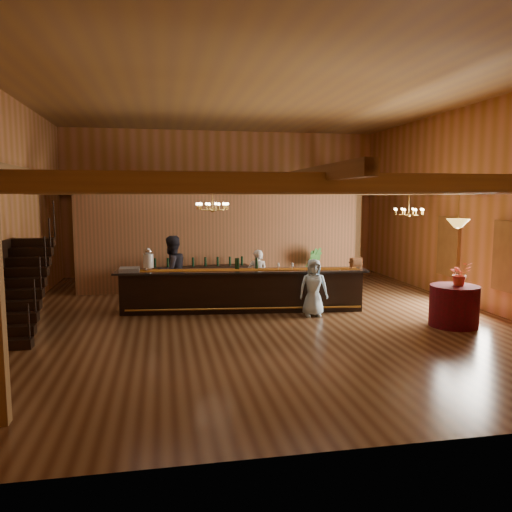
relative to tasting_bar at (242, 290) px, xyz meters
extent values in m
plane|color=brown|center=(0.32, -0.43, -0.56)|extent=(14.00, 14.00, 0.00)
plane|color=olive|center=(0.32, -0.43, 4.94)|extent=(14.00, 14.00, 0.00)
cube|color=#B37048|center=(0.32, 6.57, 2.19)|extent=(12.00, 0.10, 5.50)
cube|color=#B37048|center=(0.32, -7.43, 2.19)|extent=(12.00, 0.10, 5.50)
cube|color=#B37048|center=(-5.68, -0.43, 2.19)|extent=(0.10, 14.00, 5.50)
cube|color=#B37048|center=(6.32, -0.43, 2.19)|extent=(0.10, 14.00, 5.50)
cube|color=brown|center=(0.32, -5.93, 2.64)|extent=(11.90, 0.20, 0.28)
cube|color=brown|center=(0.32, -3.43, 2.64)|extent=(11.90, 0.20, 0.28)
cube|color=brown|center=(0.32, -0.93, 2.64)|extent=(11.90, 0.20, 0.28)
cube|color=brown|center=(0.32, 1.57, 2.64)|extent=(11.90, 0.20, 0.28)
cube|color=brown|center=(0.32, 4.07, 2.64)|extent=(11.90, 0.20, 0.28)
cube|color=brown|center=(0.32, 6.37, 2.64)|extent=(11.90, 0.20, 0.28)
cube|color=brown|center=(-4.18, -0.43, 2.78)|extent=(0.18, 13.90, 0.22)
cube|color=brown|center=(0.32, -0.43, 2.78)|extent=(0.18, 13.90, 0.22)
cube|color=brown|center=(4.82, -0.43, 2.78)|extent=(0.18, 13.90, 0.22)
cube|color=brown|center=(-4.18, 4.07, 1.04)|extent=(0.20, 0.20, 3.20)
cube|color=brown|center=(4.82, 4.07, 1.04)|extent=(0.20, 0.20, 3.20)
cube|color=brown|center=(-0.18, 3.07, 0.99)|extent=(9.00, 0.18, 3.10)
cube|color=white|center=(6.27, -2.03, 0.99)|extent=(0.12, 1.05, 1.75)
cube|color=white|center=(6.27, 0.57, 0.99)|extent=(0.12, 1.05, 1.75)
cube|color=black|center=(-5.13, -2.43, -0.46)|extent=(1.00, 0.28, 0.20)
cube|color=black|center=(-5.13, -2.15, -0.26)|extent=(1.00, 0.28, 0.20)
cube|color=black|center=(-5.13, -1.87, -0.06)|extent=(1.00, 0.28, 0.20)
cube|color=black|center=(-5.13, -1.59, 0.14)|extent=(1.00, 0.28, 0.20)
cube|color=black|center=(-5.13, -1.31, 0.34)|extent=(1.00, 0.28, 0.20)
cube|color=black|center=(-5.13, -1.03, 0.54)|extent=(1.00, 0.28, 0.20)
cube|color=black|center=(-5.13, -0.75, 0.74)|extent=(1.00, 0.28, 0.20)
cube|color=black|center=(-5.13, -0.47, 0.94)|extent=(1.00, 0.28, 0.20)
cube|color=black|center=(-5.13, -0.19, 1.14)|extent=(1.00, 0.28, 0.20)
cube|color=black|center=(-5.13, 0.09, 1.34)|extent=(1.00, 0.28, 0.20)
cube|color=black|center=(1.32, 5.07, -0.01)|extent=(1.20, 0.60, 1.10)
cube|color=brown|center=(-1.68, 5.07, -0.06)|extent=(1.00, 0.60, 1.00)
cube|color=black|center=(0.00, 0.00, -0.03)|extent=(6.30, 1.35, 1.04)
cube|color=black|center=(0.00, 0.00, 0.51)|extent=(6.62, 1.52, 0.05)
cube|color=#710806|center=(0.00, 0.00, 0.55)|extent=(6.17, 1.08, 0.01)
cylinder|color=#AB8235|center=(0.00, -0.42, -0.40)|extent=(6.02, 0.70, 0.05)
cylinder|color=silver|center=(-2.41, 0.31, 0.58)|extent=(0.18, 0.18, 0.08)
cylinder|color=silver|center=(-2.41, 0.31, 0.80)|extent=(0.26, 0.26, 0.36)
sphere|color=silver|center=(-2.41, 0.31, 1.05)|extent=(0.18, 0.18, 0.18)
cube|color=gray|center=(-2.89, 0.26, 0.59)|extent=(0.50, 0.50, 0.10)
cube|color=brown|center=(2.86, -0.38, 0.69)|extent=(0.06, 0.06, 0.30)
cube|color=brown|center=(3.14, -0.38, 0.69)|extent=(0.06, 0.06, 0.30)
cylinder|color=brown|center=(3.00, -0.38, 0.72)|extent=(0.24, 0.24, 0.24)
cylinder|color=black|center=(-0.14, 0.14, 0.69)|extent=(0.07, 0.07, 0.30)
cylinder|color=black|center=(-0.09, 0.14, 0.69)|extent=(0.07, 0.07, 0.30)
cylinder|color=black|center=(0.40, 0.08, 0.69)|extent=(0.07, 0.07, 0.30)
cube|color=black|center=(-0.94, 2.57, -0.12)|extent=(3.11, 0.80, 0.87)
cylinder|color=#5E0513|center=(4.60, -2.43, -0.08)|extent=(1.11, 1.11, 0.96)
cylinder|color=#AB8235|center=(-0.78, -0.20, 2.38)|extent=(0.02, 0.02, 0.53)
sphere|color=#AB8235|center=(-0.78, -0.20, 2.12)|extent=(0.12, 0.12, 0.12)
torus|color=#AB8235|center=(-0.78, -0.20, 2.22)|extent=(0.80, 0.80, 0.04)
cylinder|color=#AB8235|center=(4.65, 0.00, 2.30)|extent=(0.02, 0.02, 0.69)
sphere|color=#AB8235|center=(4.65, 0.00, 1.95)|extent=(0.12, 0.12, 0.12)
torus|color=#AB8235|center=(4.65, 0.00, 2.05)|extent=(0.80, 0.80, 0.04)
cylinder|color=#AB8235|center=(4.60, -2.43, 2.24)|extent=(0.02, 0.02, 0.80)
cone|color=gold|center=(4.60, -2.43, 1.84)|extent=(0.52, 0.52, 0.20)
imported|color=white|center=(0.56, 0.76, 0.22)|extent=(0.63, 0.48, 1.54)
imported|color=#20202A|center=(-1.81, 0.84, 0.42)|extent=(1.21, 1.16, 1.96)
imported|color=#A8CEE7|center=(1.68, -0.87, 0.17)|extent=(0.76, 0.54, 1.45)
imported|color=#30702B|center=(2.66, 2.62, 0.14)|extent=(0.76, 0.62, 1.38)
imported|color=#C34029|center=(4.72, -2.42, 0.67)|extent=(0.51, 0.44, 0.54)
imported|color=#AB8235|center=(4.69, -2.45, 0.56)|extent=(0.20, 0.20, 0.32)
camera|label=1|loc=(-2.03, -12.76, 2.44)|focal=35.00mm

